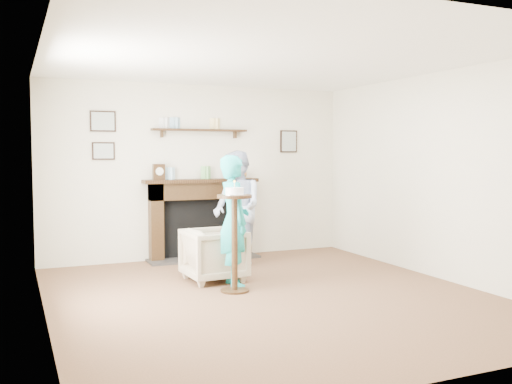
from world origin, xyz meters
The scene contains 6 objects.
ground centered at (0.00, 0.00, 0.00)m, with size 5.00×5.00×0.00m, color brown.
room_shell centered at (0.00, 0.69, 1.62)m, with size 4.54×5.02×2.52m.
armchair centered at (-0.30, 0.95, 0.00)m, with size 0.67×0.69×0.62m, color gray.
man centered at (0.30, 1.74, 0.00)m, with size 0.76×0.59×1.56m, color #A7B5D1.
woman centered at (-0.18, 0.62, 0.00)m, with size 0.55×0.36×1.50m, color teal.
pedestal_table centered at (-0.28, 0.35, 0.75)m, with size 0.38×0.38×1.23m.
Camera 1 is at (-2.52, -5.42, 1.53)m, focal length 40.00 mm.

